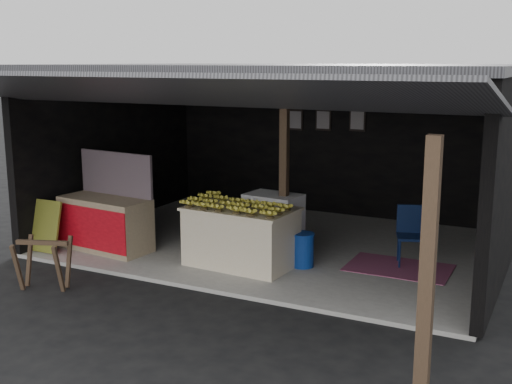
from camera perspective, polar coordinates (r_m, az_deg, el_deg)
The scene contains 13 objects.
ground at distance 8.80m, azimuth -4.51°, elevation -8.89°, with size 80.00×80.00×0.00m, color black.
concrete_slab at distance 10.90m, azimuth 2.31°, elevation -4.65°, with size 7.00×5.00×0.06m, color gray.
shophouse at distance 10.80m, azimuth 3.10°, elevation 6.39°, with size 7.40×7.29×3.02m.
banana_table at distance 9.59m, azimuth -1.33°, elevation -3.96°, with size 1.66×1.08×0.89m.
banana_pile at distance 9.46m, azimuth -1.35°, elevation -0.87°, with size 1.48×0.89×0.18m, color gold, non-canonical shape.
white_crate at distance 10.22m, azimuth 1.54°, elevation -2.81°, with size 0.91×0.67×0.95m.
neighbor_stall at distance 10.66m, azimuth -13.20°, elevation -2.52°, with size 1.58×0.83×1.57m.
green_signboard at distance 10.82m, azimuth -18.24°, elevation -2.89°, with size 0.56×0.04×0.84m, color black.
sawhorse at distance 9.20m, azimuth -18.39°, elevation -5.65°, with size 0.80×0.79×0.70m.
water_barrel at distance 9.60m, azimuth 4.18°, elevation -5.23°, with size 0.33×0.33×0.48m, color navy.
plastic_chair at distance 9.91m, azimuth 13.62°, elevation -3.30°, with size 0.53×0.53×0.89m.
magenta_rug at distance 9.81m, azimuth 12.59°, elevation -6.57°, with size 1.50×1.00×0.01m, color maroon.
picture_frames at distance 12.80m, azimuth 6.15°, elevation 6.38°, with size 1.62×0.04×0.46m.
Camera 1 is at (4.30, -7.04, 3.07)m, focal length 45.00 mm.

